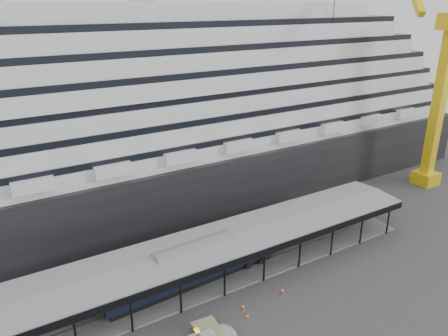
{
  "coord_description": "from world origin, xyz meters",
  "views": [
    {
      "loc": [
        -25.54,
        -36.03,
        33.18
      ],
      "look_at": [
        1.35,
        8.0,
        13.26
      ],
      "focal_mm": 35.0,
      "sensor_mm": 36.0,
      "label": 1
    }
  ],
  "objects": [
    {
      "name": "crane_yellow",
      "position": [
        47.06,
        10.54,
        19.96
      ],
      "size": [
        23.83,
        18.78,
        47.6
      ],
      "color": "yellow",
      "rests_on": "ground"
    },
    {
      "name": "traffic_cone_mid",
      "position": [
        -2.42,
        -2.39,
        0.36
      ],
      "size": [
        0.43,
        0.43,
        0.73
      ],
      "rotation": [
        0.0,
        0.0,
        0.15
      ],
      "color": "#F8330D",
      "rests_on": "ground"
    },
    {
      "name": "cruise_ship",
      "position": [
        0.05,
        32.0,
        18.35
      ],
      "size": [
        130.0,
        30.0,
        43.9
      ],
      "color": "black",
      "rests_on": "ground"
    },
    {
      "name": "pullman_carriage",
      "position": [
        -4.75,
        5.0,
        2.82
      ],
      "size": [
        23.95,
        4.19,
        23.4
      ],
      "rotation": [
        0.0,
        0.0,
        0.05
      ],
      "color": "black",
      "rests_on": "ground"
    },
    {
      "name": "traffic_cone_left",
      "position": [
        -2.87,
        -3.92,
        0.36
      ],
      "size": [
        0.43,
        0.43,
        0.73
      ],
      "rotation": [
        0.0,
        0.0,
        0.17
      ],
      "color": "#CF430B",
      "rests_on": "ground"
    },
    {
      "name": "platform_canopy",
      "position": [
        0.0,
        5.0,
        2.36
      ],
      "size": [
        56.0,
        9.18,
        5.3
      ],
      "color": "slate",
      "rests_on": "ground"
    },
    {
      "name": "ground",
      "position": [
        0.0,
        0.0,
        0.0
      ],
      "size": [
        200.0,
        200.0,
        0.0
      ],
      "primitive_type": "plane",
      "color": "#3A3A3D",
      "rests_on": "ground"
    },
    {
      "name": "traffic_cone_right",
      "position": [
        3.27,
        -2.41,
        0.39
      ],
      "size": [
        0.51,
        0.51,
        0.79
      ],
      "rotation": [
        0.0,
        0.0,
        -0.32
      ],
      "color": "red",
      "rests_on": "ground"
    }
  ]
}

